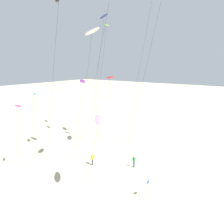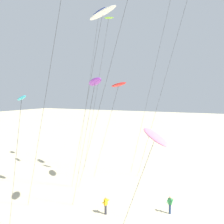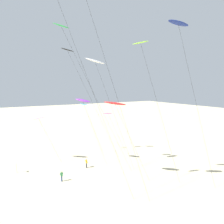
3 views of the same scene
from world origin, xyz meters
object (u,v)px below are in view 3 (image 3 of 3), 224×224
Objects in this scene: kite_orange at (58,1)px; kite_navy at (179,25)px; kite_red at (115,104)px; kite_white at (95,62)px; marker_flag at (16,165)px; kite_cyan at (84,105)px; kite_flyer_middle at (86,163)px; kite_pink at (38,118)px; kite_flyer_nearest at (62,176)px; kite_magenta at (108,114)px; kite_purple at (83,101)px; kite_lime at (142,47)px; kite_green at (63,29)px; kite_black at (68,52)px.

kite_orange is 1.10× the size of kite_navy.
kite_navy is (6.08, 5.99, 10.47)m from kite_red.
kite_white is 22.07m from marker_flag.
kite_white is 12.31m from kite_cyan.
marker_flag is at bearing -109.39° from kite_flyer_middle.
kite_navy reaches higher than kite_pink.
kite_flyer_nearest is at bearing 41.11° from marker_flag.
kite_red is 1.36× the size of kite_pink.
kite_flyer_middle is at bearing -20.30° from kite_cyan.
kite_orange is 24.09m from kite_flyer_nearest.
marker_flag is at bearing -83.08° from kite_magenta.
kite_white is at bearing -9.45° from kite_cyan.
kite_white reaches higher than marker_flag.
kite_purple is 7.63× the size of kite_flyer_nearest.
kite_lime is 12.64× the size of kite_flyer_nearest.
kite_red is 14.05m from kite_flyer_nearest.
kite_purple is (5.21, 7.02, 3.41)m from kite_pink.
kite_flyer_nearest is (-4.04, -7.28, -11.31)m from kite_red.
kite_purple is (-1.50, 3.72, -11.57)m from kite_green.
kite_cyan is at bearing 139.28° from kite_green.
kite_cyan is at bearing 176.83° from kite_red.
kite_orange is at bearing 21.93° from marker_flag.
kite_pink is 28.35m from kite_navy.
kite_purple is (-14.57, -7.79, -10.50)m from kite_navy.
kite_red is at bearing -24.60° from kite_magenta.
kite_red is at bearing 50.66° from marker_flag.
kite_navy reaches higher than kite_cyan.
kite_cyan is at bearing 141.84° from kite_flyer_nearest.
kite_cyan is 16.33m from kite_flyer_nearest.
kite_lime is at bearing 23.92° from kite_white.
kite_white is 13.68m from kite_navy.
kite_white is at bearing 43.60° from kite_pink.
kite_orange is at bearing -81.28° from kite_red.
kite_magenta is at bearing 155.40° from kite_red.
kite_purple reaches higher than marker_flag.
kite_lime is 22.72m from kite_flyer_nearest.
kite_navy reaches higher than kite_black.
kite_flyer_nearest is at bearing 168.94° from kite_orange.
kite_red is at bearing 11.83° from kite_black.
kite_flyer_nearest is at bearing 9.06° from kite_pink.
kite_flyer_middle is (6.28, -7.98, -7.76)m from kite_magenta.
kite_black is at bearing 155.89° from kite_green.
kite_white is at bearing 18.07° from kite_purple.
kite_navy is at bearing 44.59° from kite_red.
kite_flyer_nearest is at bearing -30.91° from kite_green.
kite_orange is 22.66m from kite_cyan.
kite_orange is at bearing -18.73° from kite_green.
kite_white is 0.79× the size of kite_green.
marker_flag is (-5.62, -12.46, -17.32)m from kite_white.
marker_flag is (-10.81, -13.19, -10.71)m from kite_red.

